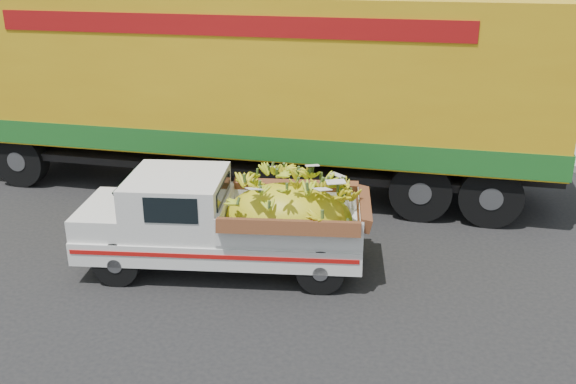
# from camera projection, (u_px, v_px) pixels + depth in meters

# --- Properties ---
(ground) EXTENTS (100.00, 100.00, 0.00)m
(ground) POSITION_uv_depth(u_px,v_px,m) (261.00, 258.00, 10.13)
(ground) COLOR black
(ground) RESTS_ON ground
(curb) EXTENTS (60.00, 0.25, 0.15)m
(curb) POSITION_uv_depth(u_px,v_px,m) (322.00, 151.00, 15.19)
(curb) COLOR gray
(curb) RESTS_ON ground
(sidewalk) EXTENTS (60.00, 4.00, 0.14)m
(sidewalk) POSITION_uv_depth(u_px,v_px,m) (335.00, 128.00, 17.11)
(sidewalk) COLOR gray
(sidewalk) RESTS_ON ground
(building_left) EXTENTS (18.00, 6.00, 5.00)m
(building_left) POSITION_uv_depth(u_px,v_px,m) (143.00, 8.00, 23.25)
(building_left) COLOR gray
(building_left) RESTS_ON ground
(pickup_truck) EXTENTS (4.36, 2.11, 1.47)m
(pickup_truck) POSITION_uv_depth(u_px,v_px,m) (243.00, 220.00, 9.55)
(pickup_truck) COLOR black
(pickup_truck) RESTS_ON ground
(semi_trailer) EXTENTS (12.00, 2.57, 3.80)m
(semi_trailer) POSITION_uv_depth(u_px,v_px,m) (247.00, 83.00, 12.45)
(semi_trailer) COLOR black
(semi_trailer) RESTS_ON ground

